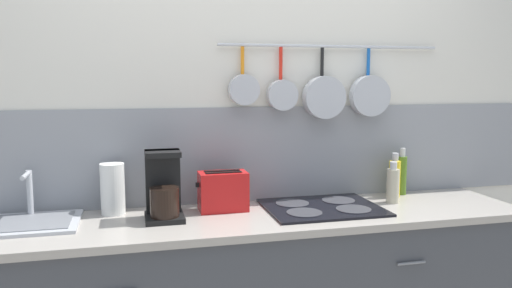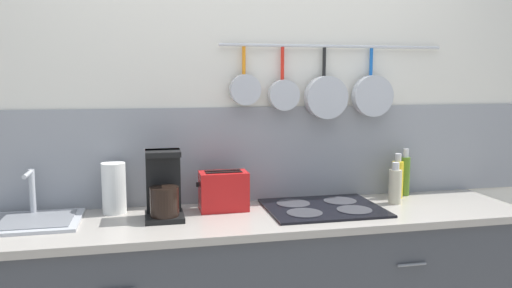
{
  "view_description": "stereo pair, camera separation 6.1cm",
  "coord_description": "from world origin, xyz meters",
  "px_view_note": "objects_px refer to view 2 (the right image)",
  "views": [
    {
      "loc": [
        -0.57,
        -2.22,
        1.56
      ],
      "look_at": [
        -0.02,
        0.0,
        1.26
      ],
      "focal_mm": 35.0,
      "sensor_mm": 36.0,
      "label": 1
    },
    {
      "loc": [
        -0.51,
        -2.23,
        1.56
      ],
      "look_at": [
        -0.02,
        0.0,
        1.26
      ],
      "focal_mm": 35.0,
      "sensor_mm": 36.0,
      "label": 2
    }
  ],
  "objects_px": {
    "paper_towel_roll": "(114,188)",
    "coffee_maker": "(164,190)",
    "bottle_sesame_oil": "(405,175)",
    "bottle_hot_sauce": "(395,186)",
    "bottle_cooking_wine": "(397,178)",
    "toaster": "(224,191)"
  },
  "relations": [
    {
      "from": "paper_towel_roll",
      "to": "bottle_cooking_wine",
      "type": "height_order",
      "value": "paper_towel_roll"
    },
    {
      "from": "toaster",
      "to": "bottle_cooking_wine",
      "type": "xyz_separation_m",
      "value": [
        0.95,
        0.05,
        0.01
      ]
    },
    {
      "from": "coffee_maker",
      "to": "bottle_cooking_wine",
      "type": "xyz_separation_m",
      "value": [
        1.24,
        0.13,
        -0.02
      ]
    },
    {
      "from": "toaster",
      "to": "bottle_hot_sauce",
      "type": "xyz_separation_m",
      "value": [
        0.88,
        -0.07,
        -0.0
      ]
    },
    {
      "from": "paper_towel_roll",
      "to": "bottle_hot_sauce",
      "type": "height_order",
      "value": "paper_towel_roll"
    },
    {
      "from": "bottle_sesame_oil",
      "to": "bottle_hot_sauce",
      "type": "bearing_deg",
      "value": -132.01
    },
    {
      "from": "paper_towel_roll",
      "to": "bottle_sesame_oil",
      "type": "relative_size",
      "value": 0.94
    },
    {
      "from": "coffee_maker",
      "to": "bottle_cooking_wine",
      "type": "relative_size",
      "value": 1.31
    },
    {
      "from": "bottle_sesame_oil",
      "to": "paper_towel_roll",
      "type": "bearing_deg",
      "value": -178.86
    },
    {
      "from": "coffee_maker",
      "to": "bottle_sesame_oil",
      "type": "distance_m",
      "value": 1.32
    },
    {
      "from": "toaster",
      "to": "bottle_hot_sauce",
      "type": "height_order",
      "value": "bottle_hot_sauce"
    },
    {
      "from": "bottle_cooking_wine",
      "to": "paper_towel_roll",
      "type": "bearing_deg",
      "value": 179.49
    },
    {
      "from": "coffee_maker",
      "to": "bottle_cooking_wine",
      "type": "distance_m",
      "value": 1.25
    },
    {
      "from": "coffee_maker",
      "to": "bottle_cooking_wine",
      "type": "height_order",
      "value": "coffee_maker"
    },
    {
      "from": "paper_towel_roll",
      "to": "toaster",
      "type": "xyz_separation_m",
      "value": [
        0.52,
        -0.06,
        -0.03
      ]
    },
    {
      "from": "bottle_cooking_wine",
      "to": "coffee_maker",
      "type": "bearing_deg",
      "value": -174.02
    },
    {
      "from": "paper_towel_roll",
      "to": "bottle_sesame_oil",
      "type": "bearing_deg",
      "value": 1.14
    },
    {
      "from": "bottle_cooking_wine",
      "to": "bottle_hot_sauce",
      "type": "bearing_deg",
      "value": -122.87
    },
    {
      "from": "coffee_maker",
      "to": "toaster",
      "type": "bearing_deg",
      "value": 15.45
    },
    {
      "from": "paper_towel_roll",
      "to": "coffee_maker",
      "type": "relative_size",
      "value": 0.77
    },
    {
      "from": "coffee_maker",
      "to": "bottle_hot_sauce",
      "type": "bearing_deg",
      "value": 0.68
    },
    {
      "from": "bottle_hot_sauce",
      "to": "bottle_cooking_wine",
      "type": "distance_m",
      "value": 0.14
    }
  ]
}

